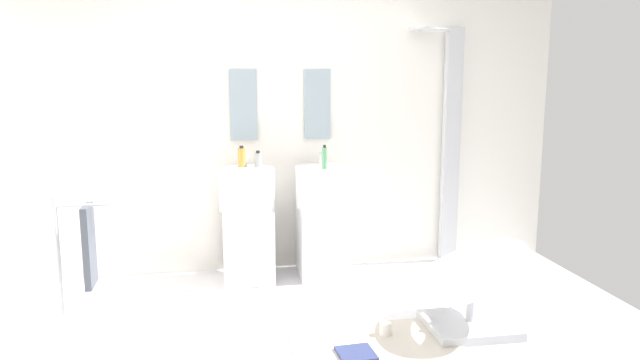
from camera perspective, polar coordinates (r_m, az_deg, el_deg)
name	(u,v)px	position (r m, az deg, el deg)	size (l,w,h in m)	color
ground_plane	(312,350)	(3.91, -0.79, -15.64)	(4.80, 3.60, 0.04)	silver
rear_partition	(280,117)	(5.17, -3.77, 5.89)	(4.80, 0.10, 2.60)	silver
pedestal_sink_left	(248,222)	(4.94, -6.79, -3.97)	(0.45, 0.45, 1.02)	white
pedestal_sink_right	(323,219)	(5.01, 0.27, -3.69)	(0.45, 0.45, 1.02)	white
vanity_mirror_left	(243,105)	(5.07, -7.18, 6.99)	(0.22, 0.03, 0.58)	#8C9EA8
vanity_mirror_right	(317,104)	(5.14, -0.26, 7.11)	(0.22, 0.03, 0.58)	#8C9EA8
shower_column	(450,141)	(5.44, 12.04, 3.56)	(0.49, 0.24, 2.05)	#B7BABF
lounge_chair	(471,279)	(4.13, 14.00, -8.98)	(1.04, 1.04, 0.65)	#B7BABF
towel_rack	(84,250)	(3.93, -21.22, -6.10)	(0.37, 0.22, 0.95)	#B7BABF
area_rug	(376,344)	(3.94, 5.28, -15.09)	(1.05, 0.68, 0.01)	beige
magazine_navy	(356,354)	(3.78, 3.40, -15.92)	(0.22, 0.22, 0.02)	navy
coffee_mug	(385,329)	(4.05, 6.15, -13.67)	(0.08, 0.08, 0.08)	white
soap_bottle_grey	(258,159)	(4.95, -5.83, 1.93)	(0.06, 0.06, 0.13)	#99999E
soap_bottle_green	(325,158)	(4.79, 0.43, 2.08)	(0.04, 0.04, 0.19)	#59996B
soap_bottle_amber	(242,157)	(4.95, -7.35, 2.13)	(0.06, 0.06, 0.17)	#C68C38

